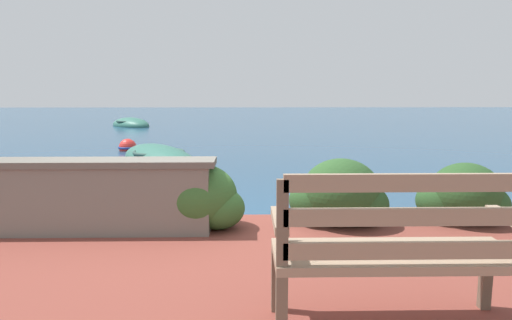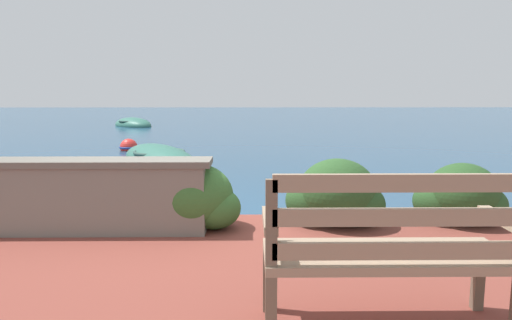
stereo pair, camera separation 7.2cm
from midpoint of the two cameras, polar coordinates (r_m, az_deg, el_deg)
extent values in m
plane|color=navy|center=(5.11, -8.40, -9.19)|extent=(80.00, 80.00, 0.00)
cube|color=brown|center=(2.86, 1.82, -14.65)|extent=(0.06, 0.06, 0.40)
cube|color=brown|center=(3.20, 26.20, -13.03)|extent=(0.06, 0.06, 0.40)
cube|color=brown|center=(2.48, 2.34, -18.47)|extent=(0.06, 0.06, 0.40)
cube|color=gray|center=(2.70, 16.14, -11.36)|extent=(1.35, 0.48, 0.05)
cube|color=gray|center=(2.48, 17.70, -10.68)|extent=(1.28, 0.04, 0.09)
cube|color=gray|center=(2.42, 17.89, -6.77)|extent=(1.28, 0.04, 0.09)
cube|color=gray|center=(2.39, 18.08, -2.71)|extent=(1.28, 0.04, 0.09)
cube|color=brown|center=(2.31, 2.41, -7.91)|extent=(0.06, 0.04, 0.45)
cube|color=gray|center=(2.52, 2.11, -7.54)|extent=(0.07, 0.43, 0.05)
cube|color=gray|center=(2.89, 28.66, -6.49)|extent=(0.07, 0.43, 0.05)
cube|color=slate|center=(4.61, -20.43, -4.63)|extent=(2.26, 0.35, 0.64)
cube|color=#635F56|center=(4.54, -20.66, -0.32)|extent=(2.37, 0.39, 0.06)
ellipsoid|color=#2D5628|center=(5.06, -27.74, -3.69)|extent=(0.80, 0.72, 0.68)
ellipsoid|color=#2D5628|center=(5.23, -29.54, -4.57)|extent=(0.60, 0.54, 0.48)
ellipsoid|color=#2D5628|center=(4.96, -25.77, -5.21)|extent=(0.56, 0.51, 0.44)
ellipsoid|color=#38662D|center=(4.50, -7.62, -4.47)|extent=(0.75, 0.68, 0.64)
ellipsoid|color=#38662D|center=(4.60, -10.09, -5.44)|extent=(0.56, 0.51, 0.45)
ellipsoid|color=#38662D|center=(4.47, -5.24, -6.00)|extent=(0.53, 0.47, 0.41)
ellipsoid|color=#284C23|center=(4.64, 10.11, -3.94)|extent=(0.79, 0.71, 0.67)
ellipsoid|color=#284C23|center=(4.68, 7.32, -5.00)|extent=(0.59, 0.53, 0.47)
ellipsoid|color=#284C23|center=(4.67, 12.55, -5.42)|extent=(0.55, 0.50, 0.43)
ellipsoid|color=#284C23|center=(5.08, 24.32, -3.79)|extent=(0.73, 0.65, 0.62)
ellipsoid|color=#284C23|center=(5.06, 21.94, -4.73)|extent=(0.55, 0.49, 0.44)
ellipsoid|color=#284C23|center=(5.15, 26.25, -4.99)|extent=(0.51, 0.46, 0.40)
ellipsoid|color=#336B5B|center=(10.14, -12.21, -0.10)|extent=(2.63, 3.26, 0.70)
torus|color=#304F46|center=(10.12, -12.25, 0.97)|extent=(1.54, 1.54, 0.07)
cube|color=#846647|center=(10.56, -13.19, 1.09)|extent=(0.80, 0.57, 0.04)
cube|color=#846647|center=(9.76, -11.39, 0.55)|extent=(0.80, 0.57, 0.04)
ellipsoid|color=#336B5B|center=(21.24, -15.48, 4.23)|extent=(2.52, 2.58, 0.69)
torus|color=#304F46|center=(21.23, -15.50, 4.73)|extent=(1.74, 1.74, 0.07)
cube|color=#846647|center=(20.92, -15.02, 4.62)|extent=(0.80, 0.76, 0.04)
cube|color=#846647|center=(21.49, -15.88, 4.68)|extent=(0.80, 0.76, 0.04)
sphere|color=red|center=(12.55, -15.90, 1.53)|extent=(0.46, 0.46, 0.46)
torus|color=navy|center=(12.55, -15.90, 1.53)|extent=(0.51, 0.51, 0.06)
camera|label=1|loc=(0.04, -90.22, -0.03)|focal=32.00mm
camera|label=2|loc=(0.04, 89.78, 0.03)|focal=32.00mm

